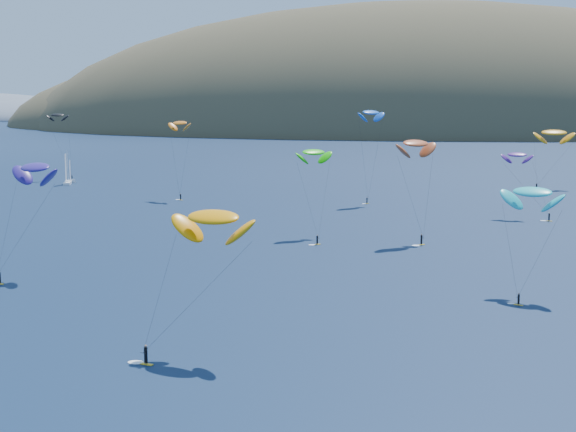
# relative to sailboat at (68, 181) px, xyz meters

# --- Properties ---
(island) EXTENTS (730.00, 300.00, 210.00)m
(island) POSITION_rel_sailboat_xyz_m (136.52, 372.27, -11.66)
(island) COLOR #3D3526
(island) RESTS_ON ground
(sailboat) EXTENTS (9.08, 7.95, 10.87)m
(sailboat) POSITION_rel_sailboat_xyz_m (0.00, 0.00, 0.00)
(sailboat) COLOR white
(sailboat) RESTS_ON ground
(kitesurfer_1) EXTENTS (8.10, 8.53, 22.52)m
(kitesurfer_1) POSITION_rel_sailboat_xyz_m (43.64, -26.15, 19.49)
(kitesurfer_1) COLOR yellow
(kitesurfer_1) RESTS_ON ground
(kitesurfer_2) EXTENTS (12.48, 10.87, 18.13)m
(kitesurfer_2) POSITION_rel_sailboat_xyz_m (81.18, -151.43, 14.40)
(kitesurfer_2) COLOR yellow
(kitesurfer_2) RESTS_ON ground
(kitesurfer_3) EXTENTS (8.49, 15.88, 19.09)m
(kitesurfer_3) POSITION_rel_sailboat_xyz_m (85.20, -76.65, 15.94)
(kitesurfer_3) COLOR yellow
(kitesurfer_3) RESTS_ON ground
(kitesurfer_4) EXTENTS (8.56, 8.41, 25.85)m
(kitesurfer_4) POSITION_rel_sailboat_xyz_m (95.33, -27.88, 22.61)
(kitesurfer_4) COLOR yellow
(kitesurfer_4) RESTS_ON ground
(kitesurfer_5) EXTENTS (9.92, 12.67, 17.41)m
(kitesurfer_5) POSITION_rel_sailboat_xyz_m (121.45, -119.95, 13.94)
(kitesurfer_5) COLOR yellow
(kitesurfer_5) RESTS_ON ground
(kitesurfer_6) EXTENTS (11.09, 9.24, 16.42)m
(kitesurfer_6) POSITION_rel_sailboat_xyz_m (129.97, -47.32, 13.52)
(kitesurfer_6) COLOR yellow
(kitesurfer_6) RESTS_ON ground
(kitesurfer_9) EXTENTS (9.87, 10.94, 21.75)m
(kitesurfer_9) POSITION_rel_sailboat_xyz_m (105.60, -80.47, 18.19)
(kitesurfer_9) COLOR yellow
(kitesurfer_9) RESTS_ON ground
(kitesurfer_10) EXTENTS (10.71, 14.36, 19.84)m
(kitesurfer_10) POSITION_rel_sailboat_xyz_m (43.80, -116.29, 16.18)
(kitesurfer_10) COLOR yellow
(kitesurfer_10) RESTS_ON ground
(kitesurfer_11) EXTENTS (12.29, 11.00, 19.83)m
(kitesurfer_11) POSITION_rel_sailboat_xyz_m (149.10, 10.69, 15.70)
(kitesurfer_11) COLOR yellow
(kitesurfer_11) RESTS_ON ground
(kitesurfer_12) EXTENTS (10.42, 7.85, 22.93)m
(kitesurfer_12) POSITION_rel_sailboat_xyz_m (-8.86, 14.98, 20.08)
(kitesurfer_12) COLOR yellow
(kitesurfer_12) RESTS_ON ground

